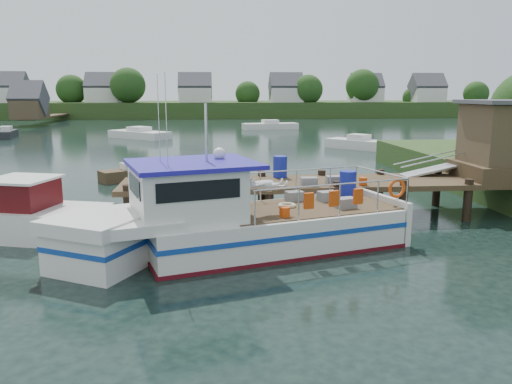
{
  "coord_description": "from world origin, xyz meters",
  "views": [
    {
      "loc": [
        -2.63,
        -18.73,
        4.77
      ],
      "look_at": [
        -1.0,
        -1.5,
        1.3
      ],
      "focal_mm": 35.0,
      "sensor_mm": 36.0,
      "label": 1
    }
  ],
  "objects": [
    {
      "name": "moored_e",
      "position": [
        -23.92,
        36.34,
        0.46
      ],
      "size": [
        2.25,
        4.7,
        1.25
      ],
      "rotation": [
        0.0,
        0.0,
        0.34
      ],
      "color": "black",
      "rests_on": "ground"
    },
    {
      "name": "lobster_boat",
      "position": [
        -1.99,
        -4.25,
        0.96
      ],
      "size": [
        10.93,
        5.74,
        5.3
      ],
      "rotation": [
        0.0,
        0.0,
        0.29
      ],
      "color": "silver",
      "rests_on": "ground"
    },
    {
      "name": "moored_d",
      "position": [
        -9.86,
        34.51,
        0.46
      ],
      "size": [
        7.07,
        6.66,
        1.23
      ],
      "rotation": [
        0.0,
        0.0,
        0.32
      ],
      "color": "silver",
      "rests_on": "ground"
    },
    {
      "name": "moored_c",
      "position": [
        14.93,
        18.54,
        0.38
      ],
      "size": [
        6.68,
        2.84,
        1.03
      ],
      "rotation": [
        0.0,
        0.0,
        -0.27
      ],
      "color": "silver",
      "rests_on": "ground"
    },
    {
      "name": "ground_plane",
      "position": [
        0.0,
        0.0,
        0.0
      ],
      "size": [
        160.0,
        160.0,
        0.0
      ],
      "primitive_type": "plane",
      "color": "black"
    },
    {
      "name": "far_shore",
      "position": [
        0.01,
        82.37,
        2.1
      ],
      "size": [
        140.0,
        42.55,
        9.22
      ],
      "color": "#2D471D",
      "rests_on": "ground"
    },
    {
      "name": "moored_rowboat",
      "position": [
        -6.95,
        8.94,
        0.36
      ],
      "size": [
        3.44,
        2.76,
        0.97
      ],
      "rotation": [
        0.0,
        0.0,
        0.04
      ],
      "color": "#463521",
      "rests_on": "ground"
    },
    {
      "name": "dock",
      "position": [
        6.51,
        0.01,
        2.24
      ],
      "size": [
        16.6,
        3.0,
        4.78
      ],
      "color": "#463521",
      "rests_on": "ground"
    },
    {
      "name": "moored_far",
      "position": [
        5.41,
        46.6,
        0.45
      ],
      "size": [
        7.4,
        3.37,
        1.21
      ],
      "rotation": [
        0.0,
        0.0,
        0.4
      ],
      "color": "silver",
      "rests_on": "ground"
    },
    {
      "name": "moored_b",
      "position": [
        10.07,
        22.66,
        0.47
      ],
      "size": [
        5.2,
        5.58,
        1.26
      ],
      "rotation": [
        0.0,
        0.0,
        -0.25
      ],
      "color": "silver",
      "rests_on": "ground"
    },
    {
      "name": "work_boat",
      "position": [
        -9.68,
        -1.56,
        0.66
      ],
      "size": [
        7.87,
        4.17,
        4.15
      ],
      "rotation": [
        0.0,
        0.0,
        -0.28
      ],
      "color": "silver",
      "rests_on": "ground"
    }
  ]
}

